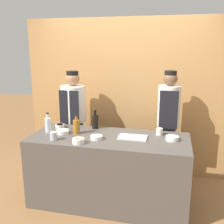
{
  "coord_description": "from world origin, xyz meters",
  "views": [
    {
      "loc": [
        0.73,
        -2.98,
        1.96
      ],
      "look_at": [
        0.0,
        0.16,
        1.16
      ],
      "focal_mm": 42.0,
      "sensor_mm": 36.0,
      "label": 1
    }
  ],
  "objects_px": {
    "sauce_bowl_yellow": "(78,141)",
    "cup_cream": "(159,131)",
    "chef_right": "(168,125)",
    "bottle_clear": "(48,125)",
    "chef_left": "(74,121)",
    "sauce_bowl_green": "(60,126)",
    "sauce_bowl_red": "(96,137)",
    "sauce_bowl_white": "(63,131)",
    "bottle_amber": "(77,126)",
    "sauce_bowl_orange": "(172,138)",
    "cutting_board": "(133,137)",
    "bottle_soy": "(95,121)",
    "cup_steel": "(54,136)"
  },
  "relations": [
    {
      "from": "sauce_bowl_yellow",
      "to": "cup_cream",
      "type": "distance_m",
      "value": 1.03
    },
    {
      "from": "chef_right",
      "to": "cup_cream",
      "type": "bearing_deg",
      "value": -104.02
    },
    {
      "from": "bottle_clear",
      "to": "chef_left",
      "type": "bearing_deg",
      "value": 79.2
    },
    {
      "from": "bottle_clear",
      "to": "chef_right",
      "type": "xyz_separation_m",
      "value": [
        1.51,
        0.61,
        -0.07
      ]
    },
    {
      "from": "sauce_bowl_green",
      "to": "sauce_bowl_red",
      "type": "distance_m",
      "value": 0.7
    },
    {
      "from": "sauce_bowl_yellow",
      "to": "sauce_bowl_white",
      "type": "bearing_deg",
      "value": 137.28
    },
    {
      "from": "sauce_bowl_yellow",
      "to": "bottle_amber",
      "type": "bearing_deg",
      "value": 113.64
    },
    {
      "from": "sauce_bowl_orange",
      "to": "cup_cream",
      "type": "xyz_separation_m",
      "value": [
        -0.16,
        0.17,
        0.02
      ]
    },
    {
      "from": "cutting_board",
      "to": "cup_cream",
      "type": "xyz_separation_m",
      "value": [
        0.31,
        0.2,
        0.03
      ]
    },
    {
      "from": "sauce_bowl_red",
      "to": "bottle_clear",
      "type": "distance_m",
      "value": 0.7
    },
    {
      "from": "chef_right",
      "to": "sauce_bowl_white",
      "type": "bearing_deg",
      "value": -155.15
    },
    {
      "from": "cup_cream",
      "to": "chef_left",
      "type": "xyz_separation_m",
      "value": [
        -1.3,
        0.39,
        -0.05
      ]
    },
    {
      "from": "sauce_bowl_green",
      "to": "bottle_amber",
      "type": "bearing_deg",
      "value": -29.5
    },
    {
      "from": "bottle_soy",
      "to": "cup_cream",
      "type": "relative_size",
      "value": 2.99
    },
    {
      "from": "cup_steel",
      "to": "bottle_amber",
      "type": "bearing_deg",
      "value": 58.55
    },
    {
      "from": "cutting_board",
      "to": "chef_left",
      "type": "bearing_deg",
      "value": 149.29
    },
    {
      "from": "cutting_board",
      "to": "cup_steel",
      "type": "height_order",
      "value": "cup_steel"
    },
    {
      "from": "sauce_bowl_green",
      "to": "bottle_soy",
      "type": "distance_m",
      "value": 0.49
    },
    {
      "from": "bottle_clear",
      "to": "bottle_soy",
      "type": "xyz_separation_m",
      "value": [
        0.54,
        0.31,
        0.0
      ]
    },
    {
      "from": "sauce_bowl_yellow",
      "to": "bottle_amber",
      "type": "distance_m",
      "value": 0.37
    },
    {
      "from": "sauce_bowl_orange",
      "to": "sauce_bowl_green",
      "type": "bearing_deg",
      "value": 173.87
    },
    {
      "from": "sauce_bowl_yellow",
      "to": "bottle_clear",
      "type": "relative_size",
      "value": 0.53
    },
    {
      "from": "sauce_bowl_yellow",
      "to": "bottle_amber",
      "type": "xyz_separation_m",
      "value": [
        -0.15,
        0.33,
        0.06
      ]
    },
    {
      "from": "sauce_bowl_red",
      "to": "sauce_bowl_yellow",
      "type": "bearing_deg",
      "value": -132.54
    },
    {
      "from": "bottle_amber",
      "to": "bottle_soy",
      "type": "bearing_deg",
      "value": 57.94
    },
    {
      "from": "cutting_board",
      "to": "sauce_bowl_white",
      "type": "bearing_deg",
      "value": -178.68
    },
    {
      "from": "cutting_board",
      "to": "cup_cream",
      "type": "relative_size",
      "value": 3.92
    },
    {
      "from": "sauce_bowl_yellow",
      "to": "bottle_soy",
      "type": "xyz_separation_m",
      "value": [
        0.02,
        0.6,
        0.07
      ]
    },
    {
      "from": "bottle_amber",
      "to": "chef_left",
      "type": "height_order",
      "value": "chef_left"
    },
    {
      "from": "bottle_amber",
      "to": "cup_cream",
      "type": "relative_size",
      "value": 2.76
    },
    {
      "from": "cup_cream",
      "to": "chef_right",
      "type": "bearing_deg",
      "value": 75.98
    },
    {
      "from": "sauce_bowl_white",
      "to": "bottle_clear",
      "type": "relative_size",
      "value": 0.63
    },
    {
      "from": "sauce_bowl_green",
      "to": "sauce_bowl_orange",
      "type": "relative_size",
      "value": 0.78
    },
    {
      "from": "sauce_bowl_white",
      "to": "cutting_board",
      "type": "xyz_separation_m",
      "value": [
        0.91,
        0.02,
        -0.02
      ]
    },
    {
      "from": "sauce_bowl_green",
      "to": "sauce_bowl_red",
      "type": "bearing_deg",
      "value": -28.03
    },
    {
      "from": "sauce_bowl_green",
      "to": "cutting_board",
      "type": "height_order",
      "value": "sauce_bowl_green"
    },
    {
      "from": "sauce_bowl_red",
      "to": "cup_steel",
      "type": "relative_size",
      "value": 1.45
    },
    {
      "from": "chef_right",
      "to": "bottle_soy",
      "type": "bearing_deg",
      "value": -162.69
    },
    {
      "from": "bottle_soy",
      "to": "sauce_bowl_green",
      "type": "bearing_deg",
      "value": -168.95
    },
    {
      "from": "sauce_bowl_yellow",
      "to": "cup_cream",
      "type": "relative_size",
      "value": 1.59
    },
    {
      "from": "bottle_clear",
      "to": "bottle_soy",
      "type": "distance_m",
      "value": 0.63
    },
    {
      "from": "sauce_bowl_orange",
      "to": "bottle_clear",
      "type": "height_order",
      "value": "bottle_clear"
    },
    {
      "from": "sauce_bowl_orange",
      "to": "cup_steel",
      "type": "xyz_separation_m",
      "value": [
        -1.38,
        -0.31,
        0.02
      ]
    },
    {
      "from": "bottle_clear",
      "to": "chef_right",
      "type": "relative_size",
      "value": 0.16
    },
    {
      "from": "sauce_bowl_yellow",
      "to": "sauce_bowl_red",
      "type": "relative_size",
      "value": 0.97
    },
    {
      "from": "sauce_bowl_orange",
      "to": "sauce_bowl_white",
      "type": "distance_m",
      "value": 1.38
    },
    {
      "from": "sauce_bowl_orange",
      "to": "bottle_clear",
      "type": "distance_m",
      "value": 1.58
    },
    {
      "from": "sauce_bowl_red",
      "to": "bottle_soy",
      "type": "height_order",
      "value": "bottle_soy"
    },
    {
      "from": "sauce_bowl_orange",
      "to": "bottle_soy",
      "type": "xyz_separation_m",
      "value": [
        -1.03,
        0.26,
        0.08
      ]
    },
    {
      "from": "cutting_board",
      "to": "bottle_amber",
      "type": "xyz_separation_m",
      "value": [
        -0.73,
        0.02,
        0.09
      ]
    }
  ]
}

